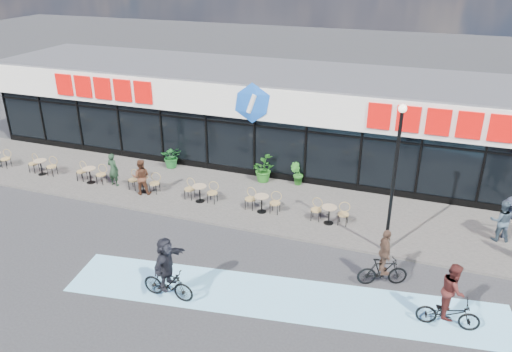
# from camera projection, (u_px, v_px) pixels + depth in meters

# --- Properties ---
(ground) EXTENTS (120.00, 120.00, 0.00)m
(ground) POSITION_uv_depth(u_px,v_px,m) (190.00, 250.00, 18.37)
(ground) COLOR #28282B
(ground) RESTS_ON ground
(sidewalk) EXTENTS (44.00, 5.00, 0.10)m
(sidewalk) POSITION_uv_depth(u_px,v_px,m) (235.00, 198.00, 22.21)
(sidewalk) COLOR #57534D
(sidewalk) RESTS_ON ground
(bike_lane) EXTENTS (14.17, 4.13, 0.01)m
(bike_lane) POSITION_uv_depth(u_px,v_px,m) (281.00, 298.00, 15.85)
(bike_lane) COLOR #7FCCF1
(bike_lane) RESTS_ON ground
(building) EXTENTS (30.60, 6.57, 4.75)m
(building) POSITION_uv_depth(u_px,v_px,m) (274.00, 114.00, 25.93)
(building) COLOR black
(building) RESTS_ON ground
(lamp_post) EXTENTS (0.28, 0.28, 5.49)m
(lamp_post) POSITION_uv_depth(u_px,v_px,m) (395.00, 169.00, 16.88)
(lamp_post) COLOR black
(lamp_post) RESTS_ON sidewalk
(bistro_set_1) EXTENTS (1.54, 0.62, 0.90)m
(bistro_set_1) POSITION_uv_depth(u_px,v_px,m) (42.00, 165.00, 24.32)
(bistro_set_1) COLOR tan
(bistro_set_1) RESTS_ON sidewalk
(bistro_set_2) EXTENTS (1.54, 0.62, 0.90)m
(bistro_set_2) POSITION_uv_depth(u_px,v_px,m) (91.00, 173.00, 23.44)
(bistro_set_2) COLOR tan
(bistro_set_2) RESTS_ON sidewalk
(bistro_set_3) EXTENTS (1.54, 0.62, 0.90)m
(bistro_set_3) POSITION_uv_depth(u_px,v_px,m) (144.00, 182.00, 22.56)
(bistro_set_3) COLOR tan
(bistro_set_3) RESTS_ON sidewalk
(bistro_set_4) EXTENTS (1.54, 0.62, 0.90)m
(bistro_set_4) POSITION_uv_depth(u_px,v_px,m) (201.00, 191.00, 21.68)
(bistro_set_4) COLOR tan
(bistro_set_4) RESTS_ON sidewalk
(bistro_set_5) EXTENTS (1.54, 0.62, 0.90)m
(bistro_set_5) POSITION_uv_depth(u_px,v_px,m) (262.00, 201.00, 20.80)
(bistro_set_5) COLOR tan
(bistro_set_5) RESTS_ON sidewalk
(bistro_set_6) EXTENTS (1.54, 0.62, 0.90)m
(bistro_set_6) POSITION_uv_depth(u_px,v_px,m) (330.00, 212.00, 19.92)
(bistro_set_6) COLOR tan
(bistro_set_6) RESTS_ON sidewalk
(potted_plant_left) EXTENTS (1.30, 1.23, 1.14)m
(potted_plant_left) POSITION_uv_depth(u_px,v_px,m) (172.00, 157.00, 25.02)
(potted_plant_left) COLOR #1B5F24
(potted_plant_left) RESTS_ON sidewalk
(potted_plant_mid) EXTENTS (0.67, 0.58, 1.06)m
(potted_plant_mid) POSITION_uv_depth(u_px,v_px,m) (297.00, 174.00, 23.16)
(potted_plant_mid) COLOR #24671D
(potted_plant_mid) RESTS_ON sidewalk
(potted_plant_right) EXTENTS (1.42, 1.46, 1.23)m
(potted_plant_right) POSITION_uv_depth(u_px,v_px,m) (262.00, 169.00, 23.48)
(potted_plant_right) COLOR #24681D
(potted_plant_right) RESTS_ON sidewalk
(patron_left) EXTENTS (0.61, 0.43, 1.58)m
(patron_left) POSITION_uv_depth(u_px,v_px,m) (113.00, 170.00, 22.98)
(patron_left) COLOR #1A2F1D
(patron_left) RESTS_ON sidewalk
(patron_right) EXTENTS (0.97, 0.86, 1.64)m
(patron_right) POSITION_uv_depth(u_px,v_px,m) (141.00, 177.00, 22.14)
(patron_right) COLOR #4E2C1C
(patron_right) RESTS_ON sidewalk
(pedestrian_b) EXTENTS (0.90, 1.23, 1.70)m
(pedestrian_b) POSITION_uv_depth(u_px,v_px,m) (509.00, 218.00, 18.69)
(pedestrian_b) COLOR #29303F
(pedestrian_b) RESTS_ON sidewalk
(pedestrian_c) EXTENTS (0.89, 0.75, 1.64)m
(pedestrian_c) POSITION_uv_depth(u_px,v_px,m) (501.00, 221.00, 18.55)
(pedestrian_c) COLOR #334350
(pedestrian_c) RESTS_ON sidewalk
(cyclist_a) EXTENTS (1.82, 0.87, 2.15)m
(cyclist_a) POSITION_uv_depth(u_px,v_px,m) (450.00, 303.00, 14.31)
(cyclist_a) COLOR black
(cyclist_a) RESTS_ON ground
(cyclist_b) EXTENTS (1.72, 1.04, 2.05)m
(cyclist_b) POSITION_uv_depth(u_px,v_px,m) (384.00, 263.00, 16.17)
(cyclist_b) COLOR black
(cyclist_b) RESTS_ON ground
(cyclist_c) EXTENTS (1.76, 1.62, 2.18)m
(cyclist_c) POSITION_uv_depth(u_px,v_px,m) (167.00, 271.00, 15.45)
(cyclist_c) COLOR black
(cyclist_c) RESTS_ON ground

